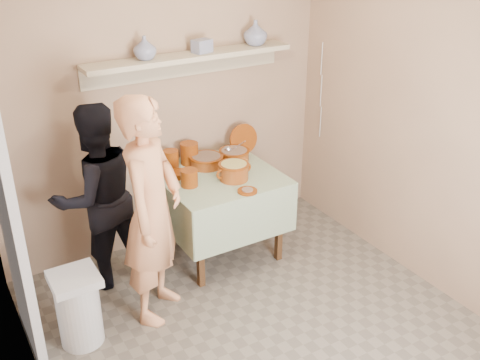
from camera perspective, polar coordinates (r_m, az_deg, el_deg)
ground at (r=4.14m, az=3.68°, el=-16.38°), size 3.50×3.50×0.00m
tile_panel at (r=3.90m, az=-22.44°, el=-3.49°), size 0.06×0.70×2.00m
plate_stack_a at (r=4.83m, az=-7.03°, el=2.01°), size 0.13×0.13×0.18m
plate_stack_b at (r=4.93m, az=-5.17°, el=2.72°), size 0.16×0.16×0.19m
bowl_stack at (r=4.53m, az=-5.18°, el=0.22°), size 0.14×0.14×0.14m
empty_bowl at (r=4.72m, az=-6.26°, el=0.59°), size 0.16×0.16×0.05m
propped_lid at (r=5.17m, az=0.36°, el=4.20°), size 0.28×0.07×0.28m
vase_right at (r=4.99m, az=1.58°, el=14.73°), size 0.25×0.25×0.21m
vase_left at (r=4.53m, az=-9.65°, el=13.10°), size 0.21×0.21×0.19m
ceramic_box at (r=4.73m, az=-3.89°, el=13.42°), size 0.17×0.14×0.11m
person_cook at (r=4.02m, az=-8.91°, el=-3.17°), size 0.73×0.73×1.71m
person_helper at (r=4.52m, az=-14.34°, el=-1.67°), size 0.81×0.68×1.52m
room_shell at (r=3.29m, az=4.46°, el=4.93°), size 3.04×3.54×2.62m
serving_table at (r=4.80m, az=-2.21°, el=-0.70°), size 0.97×0.97×0.76m
cazuela_meat_a at (r=4.88m, az=-3.44°, el=2.04°), size 0.30×0.30×0.10m
cazuela_meat_b at (r=4.99m, az=-0.60°, el=2.64°), size 0.28×0.28×0.10m
ladle at (r=4.96m, az=-1.14°, el=3.14°), size 0.08×0.26×0.19m
cazuela_rice at (r=4.62m, az=-0.63°, el=1.02°), size 0.33×0.25×0.14m
front_plate at (r=4.44m, az=0.76°, el=-1.11°), size 0.16×0.16×0.03m
wall_shelf at (r=4.74m, az=-5.18°, el=12.17°), size 1.80×0.25×0.21m
trash_bin at (r=4.15m, az=-16.08°, el=-12.41°), size 0.32×0.32×0.56m
electrical_cord at (r=5.37m, az=8.24°, el=8.94°), size 0.01×0.05×0.90m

